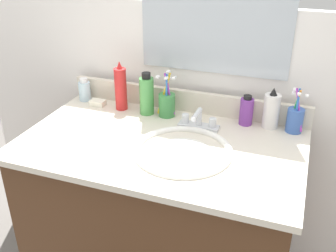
{
  "coord_description": "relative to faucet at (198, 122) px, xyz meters",
  "views": [
    {
      "loc": [
        0.46,
        -1.18,
        1.58
      ],
      "look_at": [
        0.03,
        0.0,
        0.93
      ],
      "focal_mm": 42.52,
      "sensor_mm": 36.0,
      "label": 1
    }
  ],
  "objects": [
    {
      "name": "bottle_lotion_white",
      "position": [
        0.26,
        0.11,
        0.04
      ],
      "size": [
        0.06,
        0.06,
        0.16
      ],
      "color": "white",
      "rests_on": "countertop"
    },
    {
      "name": "soap_bar",
      "position": [
        -0.47,
        0.06,
        -0.02
      ],
      "size": [
        0.06,
        0.04,
        0.02
      ],
      "primitive_type": "cube",
      "color": "white",
      "rests_on": "countertop"
    },
    {
      "name": "mirror_panel",
      "position": [
        0.0,
        0.18,
        0.42
      ],
      "size": [
        0.6,
        0.01,
        0.56
      ],
      "primitive_type": "cube",
      "color": "#B2BCC6"
    },
    {
      "name": "bottle_spray_red",
      "position": [
        -0.36,
        0.06,
        0.07
      ],
      "size": [
        0.05,
        0.05,
        0.21
      ],
      "color": "red",
      "rests_on": "countertop"
    },
    {
      "name": "bottle_toner_green",
      "position": [
        -0.24,
        0.06,
        0.05
      ],
      "size": [
        0.06,
        0.06,
        0.18
      ],
      "color": "#4C9E4C",
      "rests_on": "countertop"
    },
    {
      "name": "vanity_cabinet",
      "position": [
        -0.1,
        -0.15,
        -0.47
      ],
      "size": [
        0.99,
        0.56,
        0.84
      ],
      "primitive_type": "cube",
      "color": "#4C2D19",
      "rests_on": "ground_plane"
    },
    {
      "name": "bottle_gel_clear",
      "position": [
        -0.56,
        0.09,
        0.02
      ],
      "size": [
        0.05,
        0.05,
        0.1
      ],
      "color": "silver",
      "rests_on": "countertop"
    },
    {
      "name": "back_wall",
      "position": [
        -0.1,
        0.2,
        -0.24
      ],
      "size": [
        2.13,
        0.04,
        1.3
      ],
      "primitive_type": "cube",
      "color": "white",
      "rests_on": "ground_plane"
    },
    {
      "name": "countertop",
      "position": [
        -0.1,
        -0.15,
        -0.04
      ],
      "size": [
        1.03,
        0.61,
        0.02
      ],
      "primitive_type": "cube",
      "color": "beige",
      "rests_on": "vanity_cabinet"
    },
    {
      "name": "bottle_cream_purple",
      "position": [
        0.17,
        0.1,
        0.03
      ],
      "size": [
        0.05,
        0.05,
        0.12
      ],
      "color": "#7A3899",
      "rests_on": "countertop"
    },
    {
      "name": "cup_green",
      "position": [
        -0.15,
        0.06,
        0.03
      ],
      "size": [
        0.08,
        0.07,
        0.19
      ],
      "color": "#3F8C47",
      "rests_on": "countertop"
    },
    {
      "name": "sink_basin",
      "position": [
        0.0,
        -0.19,
        -0.06
      ],
      "size": [
        0.35,
        0.35,
        0.11
      ],
      "color": "white",
      "rests_on": "countertop"
    },
    {
      "name": "cup_blue_plastic",
      "position": [
        0.35,
        0.1,
        0.03
      ],
      "size": [
        0.07,
        0.07,
        0.18
      ],
      "color": "#3F66B7",
      "rests_on": "countertop"
    },
    {
      "name": "backsplash",
      "position": [
        -0.1,
        0.14,
        0.02
      ],
      "size": [
        1.03,
        0.02,
        0.09
      ],
      "primitive_type": "cube",
      "color": "beige",
      "rests_on": "countertop"
    },
    {
      "name": "faucet",
      "position": [
        0.0,
        0.0,
        0.0
      ],
      "size": [
        0.16,
        0.1,
        0.08
      ],
      "color": "silver",
      "rests_on": "countertop"
    }
  ]
}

